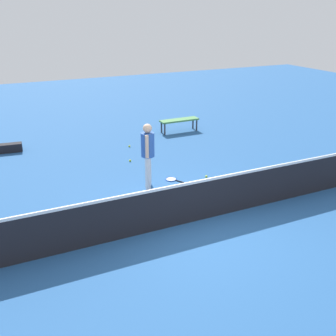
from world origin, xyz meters
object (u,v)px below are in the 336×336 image
tennis_racket_near_player (172,179)px  tennis_ball_by_net (206,176)px  player_near_side (148,150)px  tennis_ball_baseline (108,223)px  tennis_ball_midcourt (129,146)px  tennis_ball_near_player (130,161)px  equipment_bag (10,148)px  courtside_bench (179,121)px

tennis_racket_near_player → tennis_ball_by_net: bearing=163.7°
player_near_side → tennis_ball_by_net: bearing=175.4°
tennis_racket_near_player → tennis_ball_by_net: 0.97m
player_near_side → tennis_ball_baseline: 2.32m
tennis_racket_near_player → tennis_ball_midcourt: tennis_ball_midcourt is taller
tennis_ball_near_player → tennis_ball_midcourt: same height
player_near_side → equipment_bag: player_near_side is taller
tennis_racket_near_player → tennis_ball_baseline: (2.29, 1.57, 0.02)m
courtside_bench → tennis_ball_near_player: bearing=38.5°
tennis_ball_midcourt → courtside_bench: size_ratio=0.04×
player_near_side → tennis_ball_midcourt: (-0.62, -3.21, -0.98)m
tennis_ball_by_net → player_near_side: bearing=-4.6°
tennis_racket_near_player → tennis_ball_baseline: tennis_ball_baseline is taller
tennis_ball_by_net → equipment_bag: (4.73, -4.53, 0.11)m
tennis_ball_near_player → tennis_ball_baseline: size_ratio=1.00×
tennis_ball_by_net → tennis_ball_midcourt: same height
tennis_ball_midcourt → equipment_bag: 3.86m
equipment_bag → courtside_bench: bearing=177.4°
tennis_racket_near_player → player_near_side: bearing=10.3°
player_near_side → tennis_ball_near_player: (-0.17, -1.91, -0.98)m
player_near_side → tennis_racket_near_player: player_near_side is taller
tennis_ball_by_net → equipment_bag: 6.55m
player_near_side → tennis_racket_near_player: 1.25m
player_near_side → tennis_ball_midcourt: bearing=-100.9°
tennis_ball_near_player → tennis_ball_midcourt: bearing=-108.8°
tennis_ball_near_player → tennis_ball_midcourt: size_ratio=1.00×
tennis_racket_near_player → tennis_ball_near_player: tennis_ball_near_player is taller
player_near_side → tennis_ball_near_player: player_near_side is taller
courtside_bench → equipment_bag: courtside_bench is taller
equipment_bag → tennis_ball_midcourt: bearing=162.3°
tennis_ball_by_net → tennis_ball_baseline: (3.21, 1.30, 0.00)m
player_near_side → tennis_ball_baseline: size_ratio=25.76×
tennis_ball_near_player → equipment_bag: size_ratio=0.08×
tennis_ball_baseline → courtside_bench: size_ratio=0.04×
tennis_ball_near_player → courtside_bench: 3.57m
courtside_bench → tennis_ball_midcourt: bearing=21.2°
tennis_ball_baseline → tennis_ball_by_net: bearing=-157.9°
player_near_side → tennis_ball_by_net: size_ratio=25.76×
player_near_side → tennis_ball_near_player: bearing=-95.2°
tennis_racket_near_player → tennis_ball_midcourt: 3.08m
tennis_racket_near_player → equipment_bag: bearing=-48.2°
tennis_ball_near_player → tennis_ball_by_net: same height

